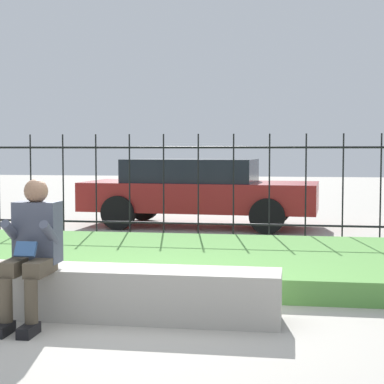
{
  "coord_description": "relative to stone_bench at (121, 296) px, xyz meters",
  "views": [
    {
      "loc": [
        1.46,
        -5.49,
        1.51
      ],
      "look_at": [
        0.19,
        2.58,
        0.97
      ],
      "focal_mm": 60.0,
      "sensor_mm": 36.0,
      "label": 1
    }
  ],
  "objects": [
    {
      "name": "ground_plane",
      "position": [
        0.05,
        0.0,
        -0.2
      ],
      "size": [
        60.0,
        60.0,
        0.0
      ],
      "primitive_type": "plane",
      "color": "#A8A399"
    },
    {
      "name": "grass_berm",
      "position": [
        0.05,
        2.33,
        -0.08
      ],
      "size": [
        10.26,
        3.27,
        0.25
      ],
      "color": "#569342",
      "rests_on": "ground_plane"
    },
    {
      "name": "iron_fence",
      "position": [
        0.05,
        4.38,
        0.71
      ],
      "size": [
        8.26,
        0.03,
        1.75
      ],
      "color": "black",
      "rests_on": "ground_plane"
    },
    {
      "name": "car_parked_center",
      "position": [
        -0.33,
        6.87,
        0.51
      ],
      "size": [
        4.61,
        2.06,
        1.32
      ],
      "rotation": [
        0.0,
        0.0,
        -0.06
      ],
      "color": "maroon",
      "rests_on": "ground_plane"
    },
    {
      "name": "person_seated_reader",
      "position": [
        -0.7,
        -0.29,
        0.48
      ],
      "size": [
        0.42,
        0.73,
        1.25
      ],
      "color": "black",
      "rests_on": "ground_plane"
    },
    {
      "name": "stone_bench",
      "position": [
        0.0,
        0.0,
        0.0
      ],
      "size": [
        2.85,
        0.51,
        0.45
      ],
      "color": "#ADA89E",
      "rests_on": "ground_plane"
    }
  ]
}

